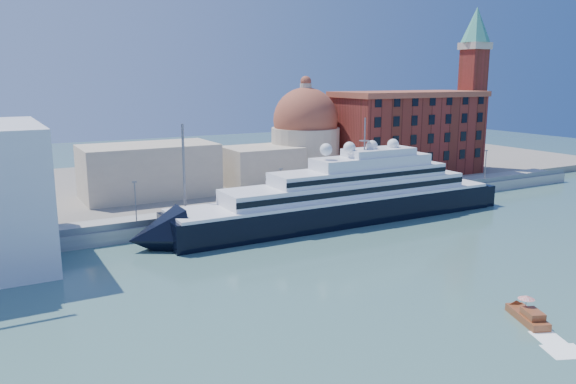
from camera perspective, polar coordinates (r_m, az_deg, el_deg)
ground at (r=92.49m, az=8.52°, el=-6.88°), size 400.00×400.00×0.00m
quay at (r=119.76m, az=-1.40°, el=-1.85°), size 180.00×10.00×2.50m
land at (r=156.52m, az=-8.40°, el=1.13°), size 260.00×72.00×2.00m
quay_fence at (r=115.48m, az=-0.37°, el=-1.41°), size 180.00×0.10×1.20m
superyacht at (r=113.48m, az=4.45°, el=-1.09°), size 82.27×11.41×24.59m
water_taxi at (r=75.45m, az=23.22°, el=-11.45°), size 4.71×7.11×3.21m
warehouse at (r=161.76m, az=12.11°, el=5.91°), size 43.00×19.00×23.25m
campanile at (r=177.75m, az=18.28°, el=10.92°), size 8.40×8.40×47.00m
church at (r=141.73m, az=-3.60°, el=4.20°), size 66.00×18.00×25.50m
lamp_posts at (r=111.24m, az=-6.79°, el=1.55°), size 120.80×2.40×18.00m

